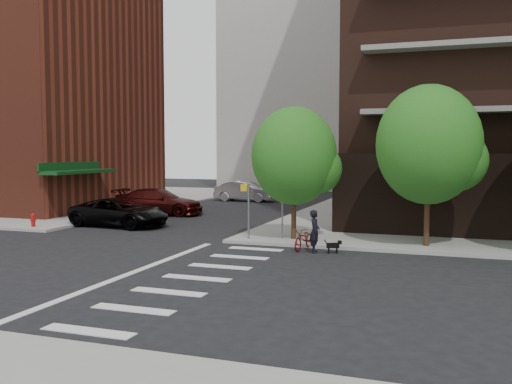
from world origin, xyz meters
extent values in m
plane|color=black|center=(0.00, 0.00, 0.00)|extent=(120.00, 120.00, 0.00)
cube|color=gray|center=(-24.50, 23.50, 0.07)|extent=(31.00, 33.00, 0.15)
cube|color=silver|center=(3.00, -6.00, 0.01)|extent=(2.40, 0.50, 0.01)
cube|color=silver|center=(3.00, -4.00, 0.01)|extent=(2.40, 0.50, 0.01)
cube|color=silver|center=(3.00, -2.00, 0.01)|extent=(2.40, 0.50, 0.01)
cube|color=silver|center=(3.00, 0.00, 0.01)|extent=(2.40, 0.50, 0.01)
cube|color=silver|center=(3.00, 2.00, 0.01)|extent=(2.40, 0.50, 0.01)
cube|color=silver|center=(3.00, 4.00, 0.01)|extent=(2.40, 0.50, 0.01)
cube|color=silver|center=(3.00, 6.00, 0.01)|extent=(2.40, 0.50, 0.01)
cube|color=silver|center=(0.50, 0.00, 0.01)|extent=(0.30, 13.00, 0.01)
cube|color=maroon|center=(-22.00, 18.00, 10.15)|extent=(20.00, 15.00, 20.00)
cube|color=#0C3814|center=(-11.30, 13.00, 2.95)|extent=(1.40, 6.00, 0.20)
cylinder|color=#301E11|center=(4.00, 8.50, 1.30)|extent=(0.24, 0.24, 2.30)
sphere|color=#235B19|center=(4.00, 8.50, 4.05)|extent=(4.00, 4.00, 4.00)
cylinder|color=#301E11|center=(10.00, 8.50, 1.45)|extent=(0.24, 0.24, 2.60)
sphere|color=#235B19|center=(10.00, 8.50, 4.55)|extent=(4.50, 4.50, 4.50)
cylinder|color=slate|center=(2.00, 7.80, 1.45)|extent=(0.10, 0.10, 2.60)
cube|color=gold|center=(1.80, 7.80, 2.55)|extent=(0.32, 0.25, 0.32)
cylinder|color=slate|center=(3.50, 8.30, 1.25)|extent=(0.08, 0.08, 2.20)
cube|color=gold|center=(3.50, 8.15, 2.15)|extent=(0.64, 0.02, 0.64)
cylinder|color=#A50C0C|center=(-10.50, 7.80, 0.45)|extent=(0.22, 0.22, 0.60)
sphere|color=#A50C0C|center=(-10.50, 7.80, 0.76)|extent=(0.24, 0.24, 0.24)
imported|color=black|center=(-6.70, 10.38, 0.80)|extent=(3.06, 5.91, 1.59)
imported|color=#390D0B|center=(-7.53, 16.34, 0.87)|extent=(2.95, 6.17, 1.73)
imported|color=#B1B2B8|center=(-5.61, 27.73, 0.85)|extent=(1.91, 5.21, 1.71)
imported|color=maroon|center=(5.02, 6.50, 0.50)|extent=(0.90, 1.96, 0.99)
imported|color=black|center=(5.62, 6.00, 0.91)|extent=(0.74, 0.56, 1.81)
cube|color=black|center=(6.37, 6.12, 0.33)|extent=(0.55, 0.36, 0.21)
cube|color=black|center=(6.63, 6.23, 0.46)|extent=(0.19, 0.17, 0.15)
cylinder|color=black|center=(6.52, 6.17, 0.11)|extent=(0.05, 0.05, 0.23)
cylinder|color=black|center=(6.21, 6.07, 0.11)|extent=(0.05, 0.05, 0.23)
camera|label=1|loc=(11.18, -17.18, 4.32)|focal=40.00mm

